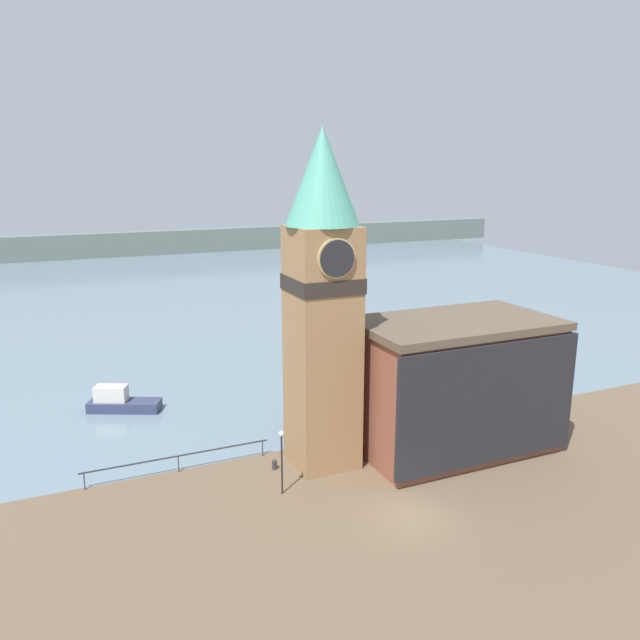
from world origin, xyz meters
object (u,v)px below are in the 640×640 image
object	(u,v)px
boat_near	(120,402)
pier_building	(454,385)
clock_tower	(323,294)
mooring_bollard_near	(275,464)
lamp_post	(282,450)

from	to	relation	value
boat_near	pier_building	bearing A→B (deg)	-13.81
clock_tower	mooring_bollard_near	size ratio (longest dim) A/B	31.56
clock_tower	mooring_bollard_near	xyz separation A→B (m)	(-3.10, 0.30, -10.48)
pier_building	boat_near	bearing A→B (deg)	141.43
pier_building	mooring_bollard_near	distance (m)	12.65
mooring_bollard_near	boat_near	bearing A→B (deg)	118.81
boat_near	mooring_bollard_near	bearing A→B (deg)	-36.43
mooring_bollard_near	lamp_post	bearing A→B (deg)	-101.37
lamp_post	clock_tower	bearing A→B (deg)	36.03
clock_tower	pier_building	distance (m)	10.98
pier_building	mooring_bollard_near	bearing A→B (deg)	171.65
pier_building	mooring_bollard_near	xyz separation A→B (m)	(-11.86, 1.74, -4.03)
pier_building	lamp_post	world-z (taller)	pier_building
pier_building	lamp_post	xyz separation A→B (m)	(-12.47, -1.25, -1.68)
pier_building	boat_near	distance (m)	25.12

